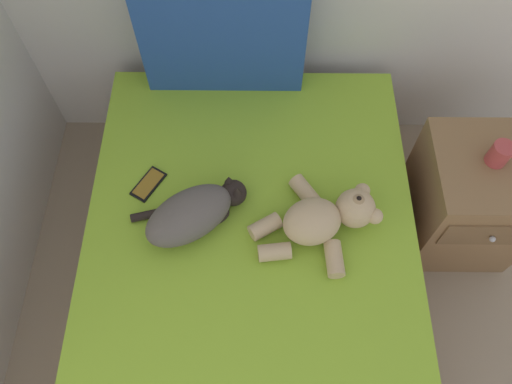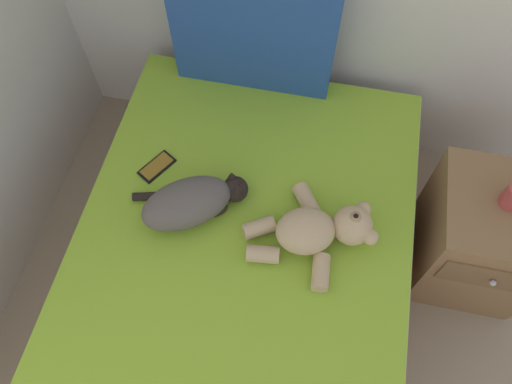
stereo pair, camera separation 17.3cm
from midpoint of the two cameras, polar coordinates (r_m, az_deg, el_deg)
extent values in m
cube|color=olive|center=(2.12, -2.99, -12.38)|extent=(1.28, 1.94, 0.32)
cube|color=white|center=(1.89, -3.33, -10.25)|extent=(1.25, 1.88, 0.17)
cube|color=#8CB72D|center=(1.82, -3.42, -7.55)|extent=(1.23, 1.74, 0.02)
cube|color=#264C99|center=(2.07, -6.35, 17.34)|extent=(0.66, 0.12, 0.53)
ellipsoid|color=#59514C|center=(1.82, -10.40, -2.88)|extent=(0.39, 0.35, 0.15)
sphere|color=black|center=(1.87, -5.24, -0.33)|extent=(0.10, 0.10, 0.10)
cone|color=black|center=(1.83, -5.83, 1.16)|extent=(0.04, 0.04, 0.04)
cone|color=black|center=(1.81, -4.93, -0.08)|extent=(0.04, 0.04, 0.04)
cylinder|color=black|center=(1.92, -14.35, -2.68)|extent=(0.16, 0.07, 0.03)
ellipsoid|color=black|center=(1.86, -7.09, -3.05)|extent=(0.11, 0.10, 0.04)
ellipsoid|color=tan|center=(1.79, 3.69, -3.64)|extent=(0.26, 0.23, 0.15)
sphere|color=tan|center=(1.83, 8.67, -2.09)|extent=(0.15, 0.15, 0.15)
sphere|color=#9E7F58|center=(1.78, 8.88, -1.37)|extent=(0.06, 0.06, 0.06)
sphere|color=black|center=(1.76, 8.99, -0.99)|extent=(0.02, 0.02, 0.02)
sphere|color=tan|center=(1.86, 9.50, -0.12)|extent=(0.06, 0.06, 0.06)
sphere|color=tan|center=(1.82, 10.84, -2.98)|extent=(0.06, 0.06, 0.06)
cylinder|color=tan|center=(1.89, 3.02, -0.16)|extent=(0.12, 0.14, 0.06)
cylinder|color=tan|center=(1.82, -1.68, -4.23)|extent=(0.13, 0.11, 0.06)
cylinder|color=tan|center=(1.78, 6.21, -7.90)|extent=(0.07, 0.13, 0.06)
cylinder|color=tan|center=(1.78, -0.65, -7.14)|extent=(0.12, 0.08, 0.06)
cube|color=black|center=(2.00, -14.66, 0.67)|extent=(0.14, 0.16, 0.01)
cube|color=olive|center=(1.99, -14.69, 0.75)|extent=(0.12, 0.14, 0.00)
cube|color=olive|center=(2.30, 21.14, -1.04)|extent=(0.45, 0.44, 0.59)
cube|color=brown|center=(2.10, 23.29, -4.79)|extent=(0.38, 0.01, 0.16)
sphere|color=#B2B2B7|center=(2.10, 23.37, -5.18)|extent=(0.02, 0.02, 0.02)
cylinder|color=#B23F3F|center=(2.04, 24.01, 3.82)|extent=(0.08, 0.08, 0.09)
camera|label=1|loc=(0.09, -92.74, -4.91)|focal=34.92mm
camera|label=2|loc=(0.09, 87.26, 4.91)|focal=34.92mm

